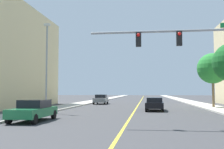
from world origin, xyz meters
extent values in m
plane|color=#38383A|center=(0.00, 42.00, 0.00)|extent=(192.00, 192.00, 0.00)
cube|color=#B2ADA3|center=(-9.05, 42.00, 0.07)|extent=(2.88, 168.00, 0.15)
cube|color=#B2ADA3|center=(9.05, 42.00, 0.07)|extent=(2.88, 168.00, 0.15)
cube|color=yellow|center=(0.00, 42.00, 0.00)|extent=(0.16, 144.00, 0.01)
cylinder|color=gray|center=(2.98, 11.14, 5.49)|extent=(10.06, 0.14, 0.14)
cube|color=black|center=(3.15, 11.14, 5.04)|extent=(0.32, 0.24, 0.84)
sphere|color=red|center=(3.15, 11.00, 5.29)|extent=(0.20, 0.20, 0.20)
cube|color=black|center=(0.80, 11.14, 5.04)|extent=(0.32, 0.24, 0.84)
sphere|color=red|center=(0.80, 11.00, 5.29)|extent=(0.20, 0.20, 0.20)
cylinder|color=gray|center=(-8.11, 19.53, 4.17)|extent=(0.16, 0.16, 8.05)
cube|color=beige|center=(-8.11, 19.53, 8.35)|extent=(0.56, 0.28, 0.20)
cone|color=#195B23|center=(8.54, 22.56, 4.53)|extent=(1.31, 1.39, 1.72)
cylinder|color=brown|center=(9.10, 28.47, 2.45)|extent=(0.29, 0.29, 4.60)
sphere|color=#287F33|center=(9.10, 28.47, 4.75)|extent=(3.65, 3.65, 3.65)
cone|color=#287F33|center=(10.17, 28.26, 4.55)|extent=(0.67, 1.56, 1.69)
cone|color=#287F33|center=(8.88, 29.55, 4.55)|extent=(1.68, 0.72, 1.92)
cone|color=#287F33|center=(8.00, 28.55, 4.55)|extent=(0.54, 1.81, 1.40)
cone|color=#287F33|center=(9.06, 27.38, 4.55)|extent=(1.87, 0.50, 1.49)
cube|color=slate|center=(-5.93, 37.01, 0.65)|extent=(1.99, 4.62, 0.66)
cube|color=black|center=(-5.93, 37.26, 1.24)|extent=(1.70, 1.97, 0.52)
cylinder|color=black|center=(-5.05, 35.30, 0.32)|extent=(0.24, 0.65, 0.64)
cylinder|color=black|center=(-6.72, 35.26, 0.32)|extent=(0.24, 0.65, 0.64)
cylinder|color=black|center=(-5.14, 38.77, 0.32)|extent=(0.24, 0.65, 0.64)
cylinder|color=black|center=(-6.81, 38.73, 0.32)|extent=(0.24, 0.65, 0.64)
cube|color=#196638|center=(-6.29, 12.62, 0.61)|extent=(1.84, 4.46, 0.58)
cube|color=black|center=(-6.29, 12.84, 1.16)|extent=(1.62, 2.08, 0.53)
cylinder|color=black|center=(-5.47, 10.94, 0.32)|extent=(0.22, 0.64, 0.64)
cylinder|color=black|center=(-7.11, 10.94, 0.32)|extent=(0.22, 0.64, 0.64)
cylinder|color=black|center=(-5.47, 14.30, 0.32)|extent=(0.22, 0.64, 0.64)
cylinder|color=black|center=(-7.11, 14.30, 0.32)|extent=(0.22, 0.64, 0.64)
cube|color=black|center=(2.06, 23.50, 0.61)|extent=(1.96, 4.62, 0.57)
cube|color=black|center=(2.06, 23.54, 1.13)|extent=(1.65, 2.20, 0.47)
cylinder|color=black|center=(1.35, 25.26, 0.32)|extent=(0.25, 0.65, 0.64)
cylinder|color=black|center=(2.91, 25.19, 0.32)|extent=(0.25, 0.65, 0.64)
cylinder|color=black|center=(1.20, 21.81, 0.32)|extent=(0.25, 0.65, 0.64)
cylinder|color=black|center=(2.76, 21.75, 0.32)|extent=(0.25, 0.65, 0.64)
camera|label=1|loc=(1.26, -4.47, 1.99)|focal=42.71mm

